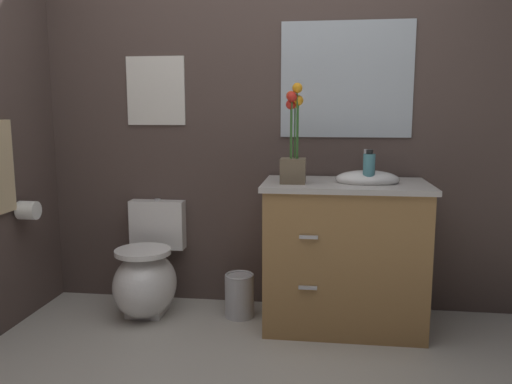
# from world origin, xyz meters

# --- Properties ---
(wall_back) EXTENTS (4.44, 0.05, 2.50)m
(wall_back) POSITION_xyz_m (0.20, 1.46, 1.25)
(wall_back) COLOR #4C3D38
(wall_back) RESTS_ON ground_plane
(toilet) EXTENTS (0.38, 0.59, 0.69)m
(toilet) POSITION_xyz_m (-0.71, 1.17, 0.24)
(toilet) COLOR white
(toilet) RESTS_ON ground_plane
(vanity_cabinet) EXTENTS (0.94, 0.56, 1.04)m
(vanity_cabinet) POSITION_xyz_m (0.50, 1.14, 0.44)
(vanity_cabinet) COLOR #9E7242
(vanity_cabinet) RESTS_ON ground_plane
(flower_vase) EXTENTS (0.14, 0.14, 0.55)m
(flower_vase) POSITION_xyz_m (0.20, 1.07, 1.04)
(flower_vase) COLOR brown
(flower_vase) RESTS_ON vanity_cabinet
(soap_bottle) EXTENTS (0.07, 0.07, 0.19)m
(soap_bottle) POSITION_xyz_m (0.62, 1.06, 0.95)
(soap_bottle) COLOR teal
(soap_bottle) RESTS_ON vanity_cabinet
(trash_bin) EXTENTS (0.18, 0.18, 0.27)m
(trash_bin) POSITION_xyz_m (-0.13, 1.18, 0.14)
(trash_bin) COLOR #B7B7BC
(trash_bin) RESTS_ON ground_plane
(wall_poster) EXTENTS (0.38, 0.01, 0.43)m
(wall_poster) POSITION_xyz_m (-0.71, 1.43, 1.39)
(wall_poster) COLOR silver
(wall_mirror) EXTENTS (0.80, 0.01, 0.70)m
(wall_mirror) POSITION_xyz_m (0.50, 1.43, 1.45)
(wall_mirror) COLOR #B2BCC6
(toilet_paper_roll) EXTENTS (0.11, 0.11, 0.11)m
(toilet_paper_roll) POSITION_xyz_m (-1.36, 0.97, 0.68)
(toilet_paper_roll) COLOR white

